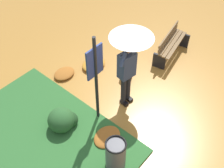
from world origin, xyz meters
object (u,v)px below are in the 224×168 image
info_sign_post (95,72)px  trash_bin (116,156)px  person_with_umbrella (129,50)px  park_bench (171,44)px  handbag (126,75)px

info_sign_post → trash_bin: info_sign_post is taller
info_sign_post → trash_bin: 1.69m
person_with_umbrella → park_bench: bearing=2.8°
trash_bin → info_sign_post: bearing=58.0°
handbag → park_bench: park_bench is taller
trash_bin → handbag: bearing=33.7°
info_sign_post → handbag: bearing=11.5°
info_sign_post → handbag: size_ratio=6.22×
park_bench → person_with_umbrella: bearing=-177.2°
person_with_umbrella → trash_bin: bearing=-148.7°
trash_bin → person_with_umbrella: bearing=31.3°
person_with_umbrella → info_sign_post: bearing=169.4°
person_with_umbrella → handbag: 1.59m
person_with_umbrella → park_bench: size_ratio=1.45×
handbag → trash_bin: size_ratio=0.44×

